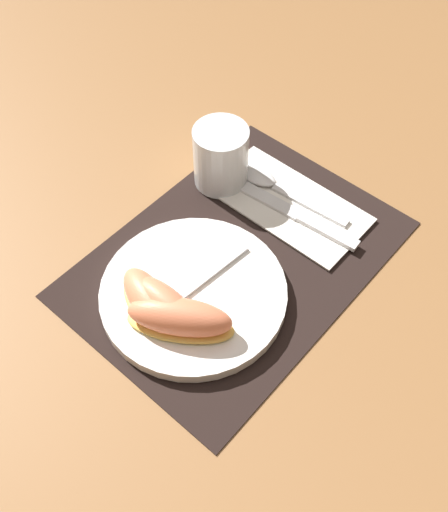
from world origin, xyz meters
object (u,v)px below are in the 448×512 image
fork (183,290)px  citrus_wedge_0 (149,301)px  spoon (271,183)px  citrus_wedge_1 (164,305)px  citrus_wedge_2 (180,318)px  knife (289,211)px  juice_glass (221,160)px  plate (192,292)px

fork → citrus_wedge_0: (-0.04, 0.01, 0.02)m
spoon → citrus_wedge_1: size_ratio=1.67×
citrus_wedge_2 → fork: bearing=40.1°
fork → citrus_wedge_2: bearing=-139.9°
knife → citrus_wedge_2: (-0.23, -0.02, 0.03)m
juice_glass → spoon: size_ratio=0.50×
knife → citrus_wedge_0: size_ratio=2.00×
plate → citrus_wedge_0: citrus_wedge_0 is taller
plate → juice_glass: size_ratio=2.54×
juice_glass → citrus_wedge_1: juice_glass is taller
spoon → knife: bearing=-114.3°
knife → citrus_wedge_0: citrus_wedge_0 is taller
spoon → citrus_wedge_1: 0.26m
knife → spoon: 0.06m
juice_glass → knife: size_ratio=0.40×
fork → citrus_wedge_2: size_ratio=1.32×
juice_glass → citrus_wedge_1: bearing=-154.4°
juice_glass → spoon: 0.08m
plate → citrus_wedge_1: (-0.05, -0.00, 0.03)m
knife → citrus_wedge_2: bearing=-175.5°
juice_glass → fork: size_ratio=0.51×
spoon → citrus_wedge_0: bearing=-174.5°
knife → fork: bearing=175.9°
fork → citrus_wedge_0: size_ratio=1.57×
spoon → fork: size_ratio=1.03×
knife → juice_glass: bearing=96.6°
juice_glass → plate: bearing=-148.8°
plate → juice_glass: 0.21m
juice_glass → knife: bearing=-83.4°
spoon → citrus_wedge_0: size_ratio=1.61×
citrus_wedge_2 → citrus_wedge_1: bearing=89.1°
fork → citrus_wedge_0: citrus_wedge_0 is taller
knife → spoon: spoon is taller
plate → spoon: bearing=11.5°
citrus_wedge_0 → citrus_wedge_2: 0.04m
plate → knife: plate is taller
citrus_wedge_0 → citrus_wedge_1: bearing=-69.8°
citrus_wedge_1 → citrus_wedge_2: same height
plate → fork: size_ratio=1.31×
citrus_wedge_2 → knife: bearing=4.5°
citrus_wedge_0 → citrus_wedge_1: 0.02m
citrus_wedge_1 → spoon: bearing=9.6°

